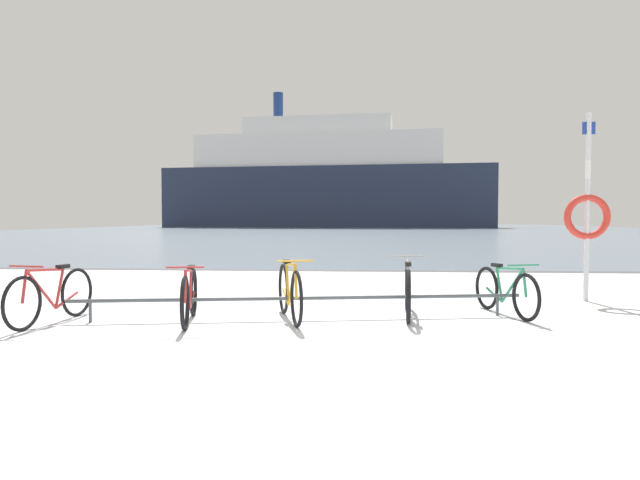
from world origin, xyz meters
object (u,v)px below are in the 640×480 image
at_px(ferry_ship, 323,182).
at_px(bicycle_1, 189,296).
at_px(rescue_post, 587,212).
at_px(bicycle_0, 51,296).
at_px(bicycle_3, 408,290).
at_px(bicycle_4, 505,291).
at_px(bicycle_2, 290,292).

bearing_deg(ferry_ship, bicycle_1, -87.59).
bearing_deg(rescue_post, bicycle_0, -161.98).
bearing_deg(ferry_ship, bicycle_3, -85.44).
relative_size(bicycle_0, ferry_ship, 0.03).
bearing_deg(bicycle_4, rescue_post, 40.91).
height_order(bicycle_3, rescue_post, rescue_post).
distance_m(bicycle_0, bicycle_2, 3.08).
bearing_deg(bicycle_1, bicycle_4, 11.67).
bearing_deg(bicycle_3, ferry_ship, 94.56).
height_order(bicycle_2, bicycle_4, bicycle_2).
xyz_separation_m(bicycle_0, ferry_ship, (-1.51, 77.98, 6.50)).
xyz_separation_m(bicycle_1, bicycle_3, (2.88, 0.63, 0.02)).
bearing_deg(bicycle_4, ferry_ship, 95.60).
relative_size(bicycle_1, rescue_post, 0.54).
relative_size(bicycle_3, rescue_post, 0.56).
distance_m(bicycle_3, bicycle_4, 1.41).
relative_size(bicycle_3, ferry_ship, 0.03).
relative_size(bicycle_4, ferry_ship, 0.03).
bearing_deg(bicycle_4, bicycle_2, -168.50).
distance_m(bicycle_2, bicycle_3, 1.64).
height_order(bicycle_0, bicycle_4, bicycle_0).
bearing_deg(bicycle_1, rescue_post, 21.40).
bearing_deg(bicycle_3, rescue_post, 28.98).
relative_size(bicycle_2, bicycle_4, 1.05).
xyz_separation_m(bicycle_2, rescue_post, (4.64, 2.05, 1.08)).
bearing_deg(bicycle_1, ferry_ship, 92.41).
bearing_deg(bicycle_0, ferry_ship, 91.11).
bearing_deg(ferry_ship, bicycle_2, -86.64).
relative_size(rescue_post, ferry_ship, 0.06).
bearing_deg(bicycle_4, bicycle_0, -170.03).
xyz_separation_m(bicycle_2, bicycle_3, (1.60, 0.36, -0.01)).
distance_m(bicycle_1, ferry_ship, 78.14).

